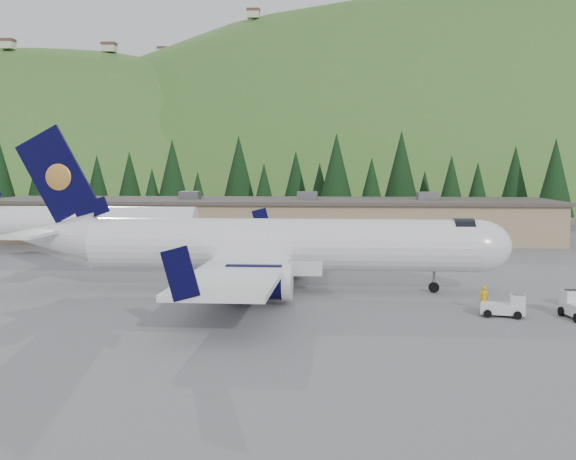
# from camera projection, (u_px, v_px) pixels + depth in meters

# --- Properties ---
(ground) EXTENTS (600.00, 600.00, 0.00)m
(ground) POSITION_uv_depth(u_px,v_px,m) (282.00, 290.00, 53.67)
(ground) COLOR slate
(airliner) EXTENTS (37.05, 34.71, 12.34)m
(airliner) POSITION_uv_depth(u_px,v_px,m) (267.00, 246.00, 53.48)
(airliner) COLOR white
(airliner) RESTS_ON ground
(second_airliner) EXTENTS (27.50, 11.00, 10.05)m
(second_airliner) POSITION_uv_depth(u_px,v_px,m) (68.00, 222.00, 77.14)
(second_airliner) COLOR white
(second_airliner) RESTS_ON ground
(baggage_tug_a) EXTENTS (2.84, 2.02, 1.40)m
(baggage_tug_a) POSITION_uv_depth(u_px,v_px,m) (507.00, 306.00, 44.21)
(baggage_tug_a) COLOR silver
(baggage_tug_a) RESTS_ON ground
(terminal_building) EXTENTS (71.00, 17.00, 6.10)m
(terminal_building) POSITION_uv_depth(u_px,v_px,m) (268.00, 219.00, 91.58)
(terminal_building) COLOR #907F58
(terminal_building) RESTS_ON ground
(ramp_worker) EXTENTS (0.62, 0.42, 1.64)m
(ramp_worker) POSITION_uv_depth(u_px,v_px,m) (484.00, 298.00, 45.92)
(ramp_worker) COLOR #E4B003
(ramp_worker) RESTS_ON ground
(tree_line) EXTENTS (111.67, 17.00, 14.49)m
(tree_line) POSITION_uv_depth(u_px,v_px,m) (254.00, 179.00, 113.88)
(tree_line) COLOR black
(tree_line) RESTS_ON ground
(hills) EXTENTS (614.00, 330.00, 300.00)m
(hills) POSITION_uv_depth(u_px,v_px,m) (476.00, 420.00, 262.74)
(hills) COLOR #335E21
(hills) RESTS_ON ground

